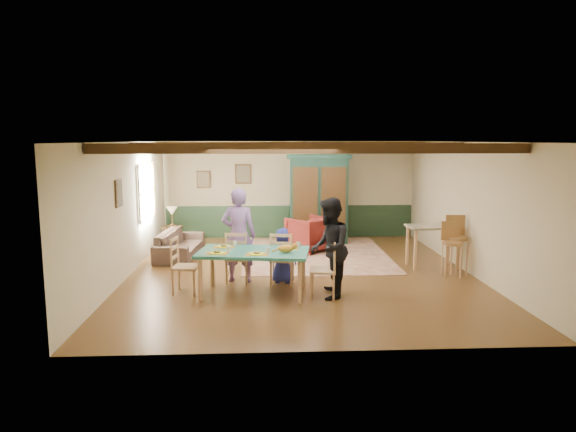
{
  "coord_description": "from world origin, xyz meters",
  "views": [
    {
      "loc": [
        -0.77,
        -10.35,
        2.75
      ],
      "look_at": [
        -0.23,
        0.34,
        1.15
      ],
      "focal_mm": 32.0,
      "sensor_mm": 36.0,
      "label": 1
    }
  ],
  "objects_px": {
    "dining_chair_end_right": "(323,269)",
    "person_man": "(239,235)",
    "armoire": "(318,199)",
    "person_woman": "(329,248)",
    "bar_stool_right": "(457,245)",
    "end_table": "(173,237)",
    "dining_chair_far_left": "(238,257)",
    "dining_chair_end_left": "(186,266)",
    "cat": "(286,248)",
    "armchair": "(310,234)",
    "sofa": "(180,244)",
    "counter_table": "(432,246)",
    "dining_table": "(254,273)",
    "person_child": "(283,255)",
    "table_lamp": "(172,217)",
    "dining_chair_far_right": "(282,258)",
    "bar_stool_left": "(452,250)"
  },
  "relations": [
    {
      "from": "dining_chair_end_right",
      "to": "person_man",
      "type": "relative_size",
      "value": 0.55
    },
    {
      "from": "armoire",
      "to": "dining_chair_end_right",
      "type": "bearing_deg",
      "value": -93.33
    },
    {
      "from": "person_woman",
      "to": "bar_stool_right",
      "type": "xyz_separation_m",
      "value": [
        2.85,
        1.5,
        -0.28
      ]
    },
    {
      "from": "bar_stool_right",
      "to": "end_table",
      "type": "bearing_deg",
      "value": 158.33
    },
    {
      "from": "dining_chair_far_left",
      "to": "armoire",
      "type": "distance_m",
      "value": 4.33
    },
    {
      "from": "dining_chair_end_left",
      "to": "person_woman",
      "type": "xyz_separation_m",
      "value": [
        2.53,
        -0.38,
        0.37
      ]
    },
    {
      "from": "cat",
      "to": "armchair",
      "type": "relative_size",
      "value": 0.41
    },
    {
      "from": "sofa",
      "to": "counter_table",
      "type": "relative_size",
      "value": 1.88
    },
    {
      "from": "dining_chair_end_right",
      "to": "armchair",
      "type": "bearing_deg",
      "value": -173.35
    },
    {
      "from": "armchair",
      "to": "dining_table",
      "type": "bearing_deg",
      "value": 31.75
    },
    {
      "from": "person_child",
      "to": "armchair",
      "type": "distance_m",
      "value": 2.94
    },
    {
      "from": "cat",
      "to": "table_lamp",
      "type": "xyz_separation_m",
      "value": [
        -2.71,
        4.4,
        -0.1
      ]
    },
    {
      "from": "bar_stool_right",
      "to": "table_lamp",
      "type": "bearing_deg",
      "value": 158.33
    },
    {
      "from": "dining_chair_end_right",
      "to": "sofa",
      "type": "xyz_separation_m",
      "value": [
        -3.01,
        3.35,
        -0.21
      ]
    },
    {
      "from": "dining_chair_end_right",
      "to": "bar_stool_right",
      "type": "height_order",
      "value": "bar_stool_right"
    },
    {
      "from": "dining_chair_far_left",
      "to": "dining_chair_far_right",
      "type": "relative_size",
      "value": 1.0
    },
    {
      "from": "bar_stool_right",
      "to": "dining_chair_far_right",
      "type": "bearing_deg",
      "value": -167.53
    },
    {
      "from": "dining_chair_end_left",
      "to": "end_table",
      "type": "relative_size",
      "value": 1.85
    },
    {
      "from": "end_table",
      "to": "table_lamp",
      "type": "bearing_deg",
      "value": 0.0
    },
    {
      "from": "bar_stool_left",
      "to": "counter_table",
      "type": "bearing_deg",
      "value": 105.5
    },
    {
      "from": "dining_chair_far_left",
      "to": "armchair",
      "type": "distance_m",
      "value": 3.24
    },
    {
      "from": "armchair",
      "to": "dining_chair_far_left",
      "type": "bearing_deg",
      "value": 21.5
    },
    {
      "from": "dining_chair_far_right",
      "to": "person_woman",
      "type": "height_order",
      "value": "person_woman"
    },
    {
      "from": "cat",
      "to": "armoire",
      "type": "relative_size",
      "value": 0.16
    },
    {
      "from": "dining_chair_far_left",
      "to": "counter_table",
      "type": "bearing_deg",
      "value": -157.61
    },
    {
      "from": "dining_table",
      "to": "person_child",
      "type": "xyz_separation_m",
      "value": [
        0.55,
        0.78,
        0.14
      ]
    },
    {
      "from": "dining_table",
      "to": "dining_chair_end_left",
      "type": "xyz_separation_m",
      "value": [
        -1.21,
        0.18,
        0.11
      ]
    },
    {
      "from": "dining_chair_far_right",
      "to": "person_man",
      "type": "distance_m",
      "value": 0.95
    },
    {
      "from": "dining_chair_end_right",
      "to": "bar_stool_left",
      "type": "distance_m",
      "value": 3.03
    },
    {
      "from": "dining_chair_far_right",
      "to": "bar_stool_left",
      "type": "height_order",
      "value": "bar_stool_left"
    },
    {
      "from": "table_lamp",
      "to": "counter_table",
      "type": "xyz_separation_m",
      "value": [
        5.99,
        -2.35,
        -0.34
      ]
    },
    {
      "from": "table_lamp",
      "to": "person_child",
      "type": "bearing_deg",
      "value": -51.81
    },
    {
      "from": "person_woman",
      "to": "bar_stool_right",
      "type": "relative_size",
      "value": 1.47
    },
    {
      "from": "dining_chair_far_right",
      "to": "dining_chair_end_right",
      "type": "xyz_separation_m",
      "value": [
        0.68,
        -0.88,
        0.0
      ]
    },
    {
      "from": "bar_stool_left",
      "to": "armoire",
      "type": "bearing_deg",
      "value": 129.11
    },
    {
      "from": "dining_table",
      "to": "cat",
      "type": "distance_m",
      "value": 0.78
    },
    {
      "from": "dining_chair_far_right",
      "to": "person_woman",
      "type": "xyz_separation_m",
      "value": [
        0.78,
        -0.89,
        0.37
      ]
    },
    {
      "from": "end_table",
      "to": "bar_stool_right",
      "type": "bearing_deg",
      "value": -24.69
    },
    {
      "from": "sofa",
      "to": "counter_table",
      "type": "xyz_separation_m",
      "value": [
        5.64,
        -1.32,
        0.16
      ]
    },
    {
      "from": "armoire",
      "to": "person_child",
      "type": "bearing_deg",
      "value": -104.18
    },
    {
      "from": "table_lamp",
      "to": "bar_stool_left",
      "type": "height_order",
      "value": "bar_stool_left"
    },
    {
      "from": "dining_chair_far_left",
      "to": "bar_stool_right",
      "type": "height_order",
      "value": "bar_stool_right"
    },
    {
      "from": "dining_chair_end_left",
      "to": "armchair",
      "type": "relative_size",
      "value": 1.07
    },
    {
      "from": "person_child",
      "to": "cat",
      "type": "relative_size",
      "value": 2.79
    },
    {
      "from": "person_man",
      "to": "end_table",
      "type": "relative_size",
      "value": 3.36
    },
    {
      "from": "person_woman",
      "to": "armchair",
      "type": "height_order",
      "value": "person_woman"
    },
    {
      "from": "person_woman",
      "to": "person_child",
      "type": "xyz_separation_m",
      "value": [
        -0.77,
        0.98,
        -0.34
      ]
    },
    {
      "from": "dining_chair_end_right",
      "to": "cat",
      "type": "xyz_separation_m",
      "value": [
        -0.65,
        -0.01,
        0.39
      ]
    },
    {
      "from": "dining_chair_end_right",
      "to": "counter_table",
      "type": "bearing_deg",
      "value": 136.19
    },
    {
      "from": "table_lamp",
      "to": "cat",
      "type": "bearing_deg",
      "value": -58.35
    }
  ]
}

